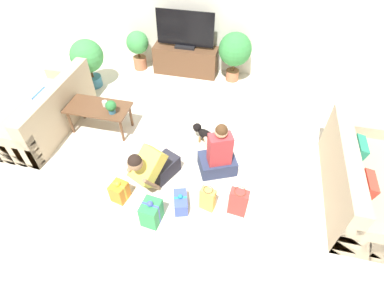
# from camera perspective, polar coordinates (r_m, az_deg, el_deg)

# --- Properties ---
(ground_plane) EXTENTS (16.00, 16.00, 0.00)m
(ground_plane) POSITION_cam_1_polar(r_m,az_deg,el_deg) (4.74, -1.20, -1.96)
(ground_plane) COLOR beige
(wall_back) EXTENTS (8.40, 0.06, 2.60)m
(wall_back) POSITION_cam_1_polar(r_m,az_deg,el_deg) (6.22, 5.03, 24.37)
(wall_back) COLOR beige
(wall_back) RESTS_ON ground_plane
(sofa_left) EXTENTS (0.84, 1.92, 0.82)m
(sofa_left) POSITION_cam_1_polar(r_m,az_deg,el_deg) (5.61, -25.79, 5.41)
(sofa_left) COLOR tan
(sofa_left) RESTS_ON ground_plane
(sofa_right) EXTENTS (0.84, 1.92, 0.82)m
(sofa_right) POSITION_cam_1_polar(r_m,az_deg,el_deg) (4.59, 29.01, -6.26)
(sofa_right) COLOR tan
(sofa_right) RESTS_ON ground_plane
(coffee_table) EXTENTS (1.03, 0.51, 0.47)m
(coffee_table) POSITION_cam_1_polar(r_m,az_deg,el_deg) (5.14, -17.39, 6.28)
(coffee_table) COLOR brown
(coffee_table) RESTS_ON ground_plane
(tv_console) EXTENTS (1.31, 0.41, 0.58)m
(tv_console) POSITION_cam_1_polar(r_m,az_deg,el_deg) (6.50, -1.23, 15.65)
(tv_console) COLOR brown
(tv_console) RESTS_ON ground_plane
(tv) EXTENTS (1.15, 0.20, 0.74)m
(tv) POSITION_cam_1_polar(r_m,az_deg,el_deg) (6.22, -1.33, 20.63)
(tv) COLOR black
(tv) RESTS_ON tv_console
(potted_plant_back_right) EXTENTS (0.64, 0.64, 1.00)m
(potted_plant_back_right) POSITION_cam_1_polar(r_m,az_deg,el_deg) (6.14, 8.18, 17.18)
(potted_plant_back_right) COLOR #A36042
(potted_plant_back_right) RESTS_ON ground_plane
(potted_plant_back_left) EXTENTS (0.46, 0.46, 0.82)m
(potted_plant_back_left) POSITION_cam_1_polar(r_m,az_deg,el_deg) (6.65, -10.26, 17.88)
(potted_plant_back_left) COLOR #A36042
(potted_plant_back_left) RESTS_ON ground_plane
(potted_plant_corner_left) EXTENTS (0.62, 0.62, 0.96)m
(potted_plant_corner_left) POSITION_cam_1_polar(r_m,az_deg,el_deg) (6.24, -19.30, 15.14)
(potted_plant_corner_left) COLOR #336B84
(potted_plant_corner_left) RESTS_ON ground_plane
(person_kneeling) EXTENTS (0.61, 0.82, 0.78)m
(person_kneeling) POSITION_cam_1_polar(r_m,az_deg,el_deg) (4.15, -7.49, -4.26)
(person_kneeling) COLOR #23232D
(person_kneeling) RESTS_ON ground_plane
(person_sitting) EXTENTS (0.64, 0.60, 0.93)m
(person_sitting) POSITION_cam_1_polar(r_m,az_deg,el_deg) (4.30, 5.05, -2.12)
(person_sitting) COLOR #283351
(person_sitting) RESTS_ON ground_plane
(dog) EXTENTS (0.48, 0.33, 0.30)m
(dog) POSITION_cam_1_polar(r_m,az_deg,el_deg) (4.80, 2.35, 1.97)
(dog) COLOR black
(dog) RESTS_ON ground_plane
(gift_box_a) EXTENTS (0.25, 0.29, 0.41)m
(gift_box_a) POSITION_cam_1_polar(r_m,az_deg,el_deg) (3.91, -7.74, -12.80)
(gift_box_a) COLOR #2D934C
(gift_box_a) RESTS_ON ground_plane
(gift_box_b) EXTENTS (0.24, 0.25, 0.35)m
(gift_box_b) POSITION_cam_1_polar(r_m,az_deg,el_deg) (4.22, -13.64, -8.77)
(gift_box_b) COLOR orange
(gift_box_b) RESTS_ON ground_plane
(gift_box_c) EXTENTS (0.25, 0.34, 0.28)m
(gift_box_c) POSITION_cam_1_polar(r_m,az_deg,el_deg) (4.04, -2.18, -11.04)
(gift_box_c) COLOR #3D51BC
(gift_box_c) RESTS_ON ground_plane
(gift_bag_a) EXTENTS (0.25, 0.17, 0.45)m
(gift_bag_a) POSITION_cam_1_polar(r_m,az_deg,el_deg) (3.96, 8.78, -10.86)
(gift_bag_a) COLOR red
(gift_bag_a) RESTS_ON ground_plane
(gift_bag_b) EXTENTS (0.21, 0.15, 0.40)m
(gift_bag_b) POSITION_cam_1_polar(r_m,az_deg,el_deg) (3.98, 2.99, -10.42)
(gift_bag_b) COLOR #E5B74C
(gift_bag_b) RESTS_ON ground_plane
(mug) EXTENTS (0.12, 0.08, 0.09)m
(mug) POSITION_cam_1_polar(r_m,az_deg,el_deg) (5.06, -16.24, 7.40)
(mug) COLOR silver
(mug) RESTS_ON coffee_table
(tabletop_plant) EXTENTS (0.17, 0.17, 0.22)m
(tabletop_plant) POSITION_cam_1_polar(r_m,az_deg,el_deg) (4.84, -15.18, 6.90)
(tabletop_plant) COLOR #336B84
(tabletop_plant) RESTS_ON coffee_table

